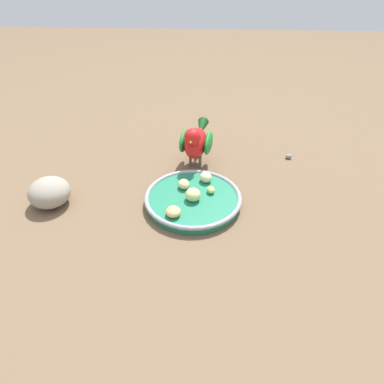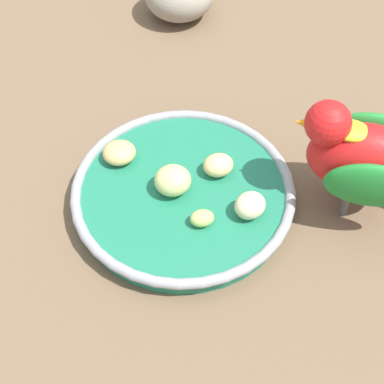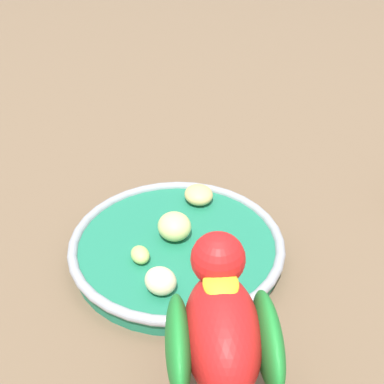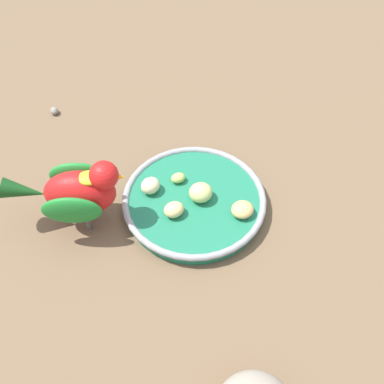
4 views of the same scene
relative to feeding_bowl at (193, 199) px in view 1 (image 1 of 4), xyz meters
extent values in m
plane|color=brown|center=(-0.02, 0.02, -0.01)|extent=(4.00, 4.00, 0.00)
cylinder|color=#1E7251|center=(0.00, 0.00, 0.00)|extent=(0.22, 0.22, 0.02)
torus|color=#93969B|center=(0.00, 0.00, 0.01)|extent=(0.23, 0.23, 0.01)
ellipsoid|color=beige|center=(-0.07, 0.03, 0.02)|extent=(0.04, 0.04, 0.03)
ellipsoid|color=#B2CC66|center=(-0.02, 0.04, 0.01)|extent=(0.03, 0.02, 0.02)
ellipsoid|color=tan|center=(0.07, -0.04, 0.02)|extent=(0.04, 0.04, 0.02)
ellipsoid|color=#E5C67F|center=(-0.04, -0.02, 0.02)|extent=(0.04, 0.04, 0.02)
ellipsoid|color=#C6D17A|center=(0.01, 0.00, 0.02)|extent=(0.04, 0.04, 0.03)
cylinder|color=#59544C|center=(-0.17, 0.01, 0.00)|extent=(0.01, 0.01, 0.03)
cylinder|color=#59544C|center=(-0.17, -0.02, 0.00)|extent=(0.01, 0.01, 0.03)
ellipsoid|color=red|center=(-0.17, 0.00, 0.06)|extent=(0.12, 0.08, 0.08)
ellipsoid|color=#1E7F2D|center=(-0.18, 0.03, 0.06)|extent=(0.09, 0.03, 0.06)
ellipsoid|color=#1E7F2D|center=(-0.19, -0.03, 0.06)|extent=(0.09, 0.03, 0.06)
cone|color=#144719|center=(-0.26, 0.01, 0.06)|extent=(0.07, 0.04, 0.05)
sphere|color=red|center=(-0.13, -0.01, 0.10)|extent=(0.05, 0.05, 0.04)
cone|color=orange|center=(-0.11, -0.01, 0.09)|extent=(0.02, 0.02, 0.02)
ellipsoid|color=yellow|center=(-0.16, -0.01, 0.09)|extent=(0.04, 0.03, 0.01)
ellipsoid|color=gray|center=(0.02, -0.34, 0.02)|extent=(0.14, 0.14, 0.07)
ellipsoid|color=gray|center=(-0.23, 0.27, -0.01)|extent=(0.02, 0.02, 0.01)
camera|label=1|loc=(0.66, 0.04, 0.51)|focal=32.32mm
camera|label=2|loc=(-0.02, 0.36, 0.46)|focal=52.38mm
camera|label=3|loc=(-0.43, 0.08, 0.37)|focal=49.36mm
camera|label=4|loc=(-0.08, -0.51, 0.66)|focal=48.13mm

